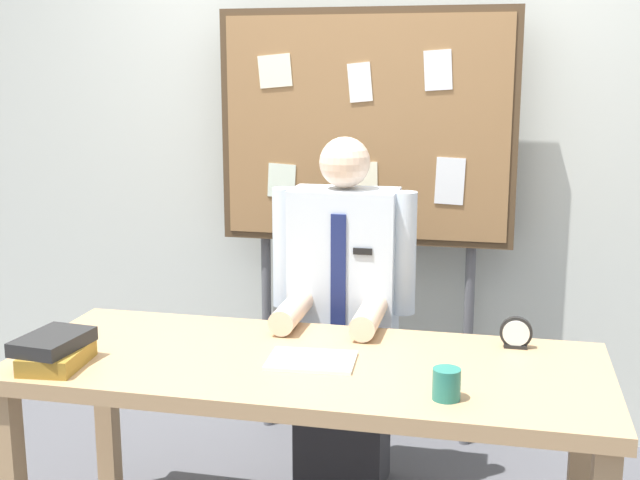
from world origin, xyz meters
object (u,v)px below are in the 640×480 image
at_px(desk, 308,385).
at_px(coffee_mug, 446,384).
at_px(desk_clock, 516,334).
at_px(book_stack, 55,350).
at_px(bulletin_board, 366,135).
at_px(person, 343,332).
at_px(open_notebook, 312,361).

relative_size(desk, coffee_mug, 21.01).
bearing_deg(desk_clock, book_stack, -160.78).
xyz_separation_m(bulletin_board, coffee_mug, (0.45, -1.27, -0.58)).
distance_m(desk_clock, coffee_mug, 0.52).
bearing_deg(person, coffee_mug, -60.89).
distance_m(person, bulletin_board, 0.86).
height_order(person, coffee_mug, person).
bearing_deg(person, desk_clock, -26.81).
bearing_deg(bulletin_board, person, -90.00).
relative_size(book_stack, coffee_mug, 2.89).
relative_size(bulletin_board, coffee_mug, 21.34).
bearing_deg(book_stack, coffee_mug, -0.01).
xyz_separation_m(desk, bulletin_board, (-0.00, 1.05, 0.71)).
height_order(desk, coffee_mug, coffee_mug).
distance_m(desk, open_notebook, 0.10).
bearing_deg(book_stack, desk_clock, 19.22).
height_order(book_stack, coffee_mug, book_stack).
bearing_deg(person, desk, -90.00).
relative_size(desk, open_notebook, 6.91).
bearing_deg(open_notebook, bulletin_board, 90.97).
height_order(desk, book_stack, book_stack).
xyz_separation_m(book_stack, coffee_mug, (1.20, -0.00, -0.00)).
distance_m(person, desk_clock, 0.73).
bearing_deg(person, bulletin_board, 90.00).
xyz_separation_m(person, bulletin_board, (-0.00, 0.47, 0.72)).
bearing_deg(open_notebook, desk_clock, 24.35).
bearing_deg(desk, book_stack, -163.45).
distance_m(book_stack, desk_clock, 1.47).
bearing_deg(open_notebook, coffee_mug, -25.08).
bearing_deg(desk, person, 90.00).
xyz_separation_m(desk_clock, coffee_mug, (-0.19, -0.48, -0.00)).
distance_m(bulletin_board, book_stack, 1.59).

